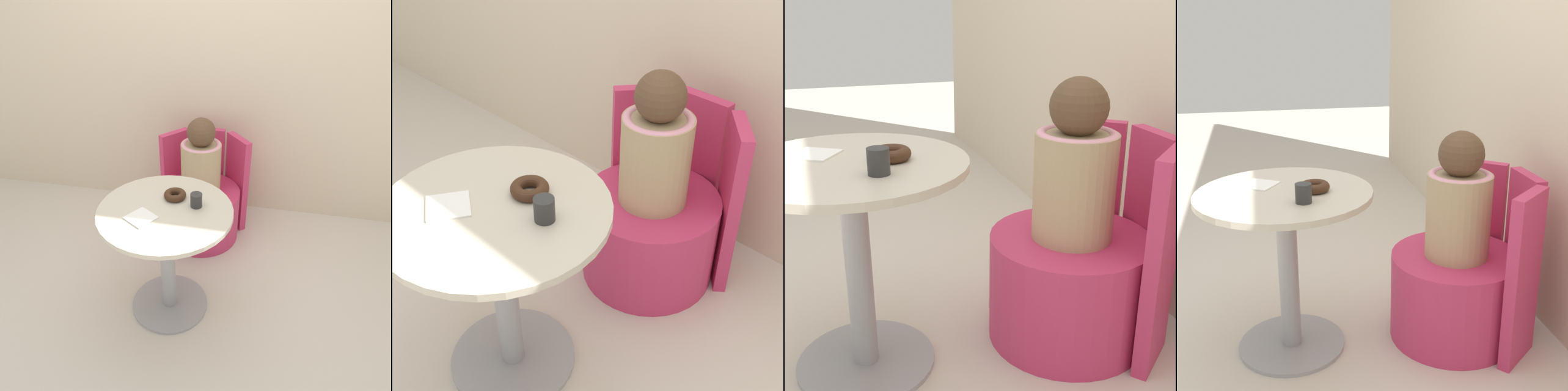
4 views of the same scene
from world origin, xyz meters
TOP-DOWN VIEW (x-y plane):
  - ground_plane at (0.00, 0.00)m, footprint 12.00×12.00m
  - round_table at (-0.07, -0.04)m, footprint 0.69×0.69m
  - tub_chair at (-0.01, 0.67)m, footprint 0.55×0.55m
  - booth_backrest at (-0.01, 0.89)m, footprint 0.65×0.24m
  - child_figure at (-0.01, 0.67)m, footprint 0.27×0.27m
  - donut at (-0.04, 0.08)m, footprint 0.12×0.12m
  - cup at (0.08, 0.03)m, footprint 0.06×0.06m
  - paper_napkin at (-0.16, -0.13)m, footprint 0.17×0.17m

SIDE VIEW (x-z plane):
  - ground_plane at x=0.00m, z-range 0.00..0.00m
  - tub_chair at x=-0.01m, z-range 0.00..0.38m
  - booth_backrest at x=-0.01m, z-range 0.00..0.72m
  - round_table at x=-0.07m, z-range 0.14..0.84m
  - child_figure at x=-0.01m, z-range 0.35..0.89m
  - paper_napkin at x=-0.16m, z-range 0.69..0.70m
  - donut at x=-0.04m, z-range 0.69..0.73m
  - cup at x=0.08m, z-range 0.69..0.77m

